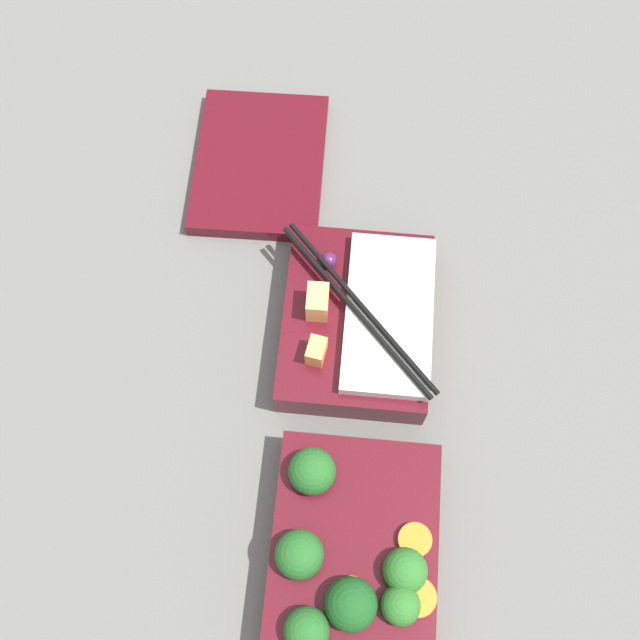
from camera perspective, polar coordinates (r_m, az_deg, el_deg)
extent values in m
plane|color=slate|center=(0.69, 3.26, -7.34)|extent=(3.00, 3.00, 0.00)
cube|color=#510F19|center=(0.65, 2.65, -16.89)|extent=(0.18, 0.13, 0.04)
sphere|color=#236023|center=(0.61, -1.03, -22.58)|extent=(0.04, 0.04, 0.04)
sphere|color=#236023|center=(0.63, -0.60, -11.45)|extent=(0.04, 0.04, 0.04)
sphere|color=#236023|center=(0.62, -1.58, -17.43)|extent=(0.04, 0.04, 0.04)
sphere|color=#2D7028|center=(0.62, 6.17, -20.79)|extent=(0.03, 0.03, 0.03)
sphere|color=#2D7028|center=(0.62, 6.51, -18.44)|extent=(0.04, 0.04, 0.04)
sphere|color=#19511E|center=(0.61, 1.91, -20.78)|extent=(0.04, 0.04, 0.04)
cylinder|color=orange|center=(0.63, 7.23, -16.29)|extent=(0.03, 0.03, 0.01)
cylinder|color=orange|center=(0.63, 7.41, -20.21)|extent=(0.03, 0.03, 0.01)
cylinder|color=orange|center=(0.62, 2.29, -19.99)|extent=(0.03, 0.03, 0.01)
cube|color=#510F19|center=(0.70, 2.78, -0.16)|extent=(0.18, 0.13, 0.04)
cube|color=silver|center=(0.68, 5.27, 0.46)|extent=(0.15, 0.08, 0.01)
cube|color=#F4A356|center=(0.65, -0.28, -2.38)|extent=(0.02, 0.02, 0.02)
cube|color=#EAB266|center=(0.67, -0.19, 1.39)|extent=(0.03, 0.02, 0.03)
sphere|color=#4C1E4C|center=(0.69, 0.68, 4.57)|extent=(0.02, 0.02, 0.02)
cylinder|color=black|center=(0.67, 3.15, 1.13)|extent=(0.16, 0.15, 0.01)
cylinder|color=black|center=(0.67, 2.68, 0.79)|extent=(0.16, 0.15, 0.01)
cube|color=#510F19|center=(0.80, -4.59, 11.78)|extent=(0.17, 0.14, 0.02)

